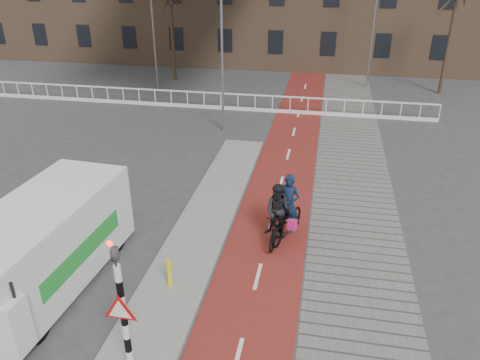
# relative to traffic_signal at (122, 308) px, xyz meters

# --- Properties ---
(ground) EXTENTS (120.00, 120.00, 0.00)m
(ground) POSITION_rel_traffic_signal_xyz_m (0.60, 2.02, -1.99)
(ground) COLOR #38383A
(ground) RESTS_ON ground
(bike_lane) EXTENTS (2.50, 60.00, 0.01)m
(bike_lane) POSITION_rel_traffic_signal_xyz_m (2.10, 12.02, -1.98)
(bike_lane) COLOR maroon
(bike_lane) RESTS_ON ground
(sidewalk) EXTENTS (3.00, 60.00, 0.01)m
(sidewalk) POSITION_rel_traffic_signal_xyz_m (4.90, 12.02, -1.98)
(sidewalk) COLOR slate
(sidewalk) RESTS_ON ground
(curb_island) EXTENTS (1.80, 16.00, 0.12)m
(curb_island) POSITION_rel_traffic_signal_xyz_m (-0.10, 6.02, -1.93)
(curb_island) COLOR gray
(curb_island) RESTS_ON ground
(traffic_signal) EXTENTS (0.80, 0.80, 3.68)m
(traffic_signal) POSITION_rel_traffic_signal_xyz_m (0.00, 0.00, 0.00)
(traffic_signal) COLOR black
(traffic_signal) RESTS_ON curb_island
(bollard) EXTENTS (0.12, 0.12, 0.82)m
(bollard) POSITION_rel_traffic_signal_xyz_m (-0.16, 3.05, -1.46)
(bollard) COLOR yellow
(bollard) RESTS_ON curb_island
(cyclist_near) EXTENTS (1.37, 2.23, 2.16)m
(cyclist_near) POSITION_rel_traffic_signal_xyz_m (2.71, 6.24, -1.25)
(cyclist_near) COLOR black
(cyclist_near) RESTS_ON bike_lane
(cyclist_far) EXTENTS (0.95, 1.93, 2.00)m
(cyclist_far) POSITION_rel_traffic_signal_xyz_m (2.43, 5.86, -1.15)
(cyclist_far) COLOR black
(cyclist_far) RESTS_ON bike_lane
(van) EXTENTS (2.64, 5.81, 2.44)m
(van) POSITION_rel_traffic_signal_xyz_m (-3.47, 2.66, -0.71)
(van) COLOR white
(van) RESTS_ON ground
(railing) EXTENTS (28.00, 0.10, 0.99)m
(railing) POSITION_rel_traffic_signal_xyz_m (-4.40, 19.02, -1.68)
(railing) COLOR silver
(railing) RESTS_ON ground
(tree_mid) EXTENTS (0.24, 0.24, 7.13)m
(tree_mid) POSITION_rel_traffic_signal_xyz_m (-7.18, 25.22, 1.57)
(tree_mid) COLOR #2F2215
(tree_mid) RESTS_ON ground
(tree_right) EXTENTS (0.21, 0.21, 7.57)m
(tree_right) POSITION_rel_traffic_signal_xyz_m (10.73, 25.00, 1.80)
(tree_right) COLOR #2F2215
(tree_right) RESTS_ON ground
(streetlight_near) EXTENTS (0.12, 0.12, 8.35)m
(streetlight_near) POSITION_rel_traffic_signal_xyz_m (-1.48, 15.54, 2.18)
(streetlight_near) COLOR slate
(streetlight_near) RESTS_ON ground
(streetlight_left) EXTENTS (0.12, 0.12, 7.57)m
(streetlight_left) POSITION_rel_traffic_signal_xyz_m (-7.46, 22.39, 1.79)
(streetlight_left) COLOR slate
(streetlight_left) RESTS_ON ground
(streetlight_right) EXTENTS (0.12, 0.12, 8.94)m
(streetlight_right) POSITION_rel_traffic_signal_xyz_m (6.16, 25.69, 2.48)
(streetlight_right) COLOR slate
(streetlight_right) RESTS_ON ground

